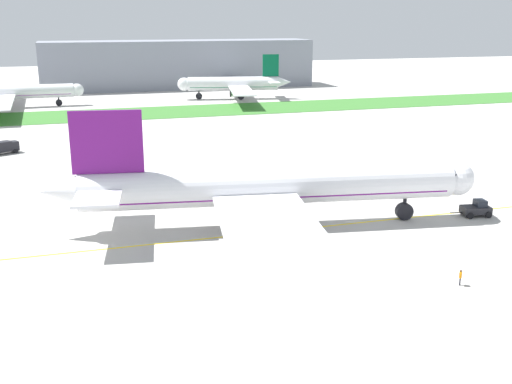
# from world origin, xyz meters

# --- Properties ---
(ground_plane) EXTENTS (600.00, 600.00, 0.00)m
(ground_plane) POSITION_xyz_m (0.00, 0.00, 0.00)
(ground_plane) COLOR #ADAAA5
(ground_plane) RESTS_ON ground
(apron_taxi_line) EXTENTS (280.00, 0.36, 0.01)m
(apron_taxi_line) POSITION_xyz_m (0.00, -3.72, 0.00)
(apron_taxi_line) COLOR yellow
(apron_taxi_line) RESTS_ON ground
(grass_median_strip) EXTENTS (320.00, 24.00, 0.10)m
(grass_median_strip) POSITION_xyz_m (0.00, 103.65, 0.05)
(grass_median_strip) COLOR #38722D
(grass_median_strip) RESTS_ON ground
(airliner_foreground) EXTENTS (56.63, 92.60, 15.69)m
(airliner_foreground) POSITION_xyz_m (0.88, -1.24, 5.33)
(airliner_foreground) COLOR white
(airliner_foreground) RESTS_ON ground
(pushback_tug) EXTENTS (5.74, 3.13, 2.28)m
(pushback_tug) POSITION_xyz_m (30.35, -5.76, 1.04)
(pushback_tug) COLOR #26262B
(pushback_tug) RESTS_ON ground
(ground_crew_wingwalker_port) EXTENTS (0.47, 0.50, 1.69)m
(ground_crew_wingwalker_port) POSITION_xyz_m (14.47, -24.91, 1.02)
(ground_crew_wingwalker_port) COLOR black
(ground_crew_wingwalker_port) RESTS_ON ground
(service_truck_baggage_loader) EXTENTS (6.17, 4.38, 2.52)m
(service_truck_baggage_loader) POSITION_xyz_m (-35.41, 56.77, 1.42)
(service_truck_baggage_loader) COLOR black
(service_truck_baggage_loader) RESTS_ON ground
(service_truck_fuel_bowser) EXTENTS (5.77, 3.24, 3.16)m
(service_truck_fuel_bowser) POSITION_xyz_m (4.06, 34.62, 1.68)
(service_truck_fuel_bowser) COLOR #33478C
(service_truck_fuel_bowser) RESTS_ON ground
(parked_airliner_far_centre) EXTENTS (45.64, 73.30, 13.48)m
(parked_airliner_far_centre) POSITION_xyz_m (-40.02, 126.48, 4.58)
(parked_airliner_far_centre) COLOR white
(parked_airliner_far_centre) RESTS_ON ground
(parked_airliner_far_right) EXTENTS (37.88, 59.12, 14.67)m
(parked_airliner_far_right) POSITION_xyz_m (31.99, 127.25, 4.97)
(parked_airliner_far_right) COLOR white
(parked_airliner_far_right) RESTS_ON ground
(terminal_building) EXTENTS (103.18, 20.00, 18.00)m
(terminal_building) POSITION_xyz_m (20.56, 167.16, 9.00)
(terminal_building) COLOR gray
(terminal_building) RESTS_ON ground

